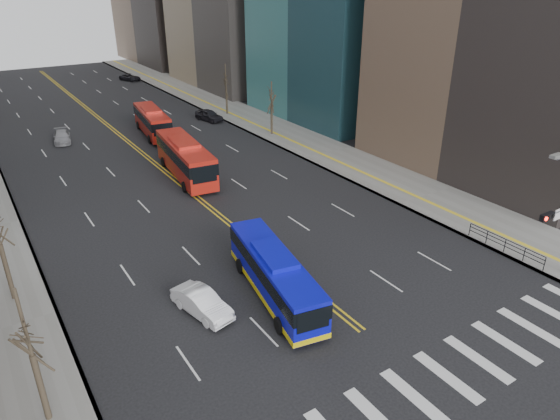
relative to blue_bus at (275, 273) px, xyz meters
The scene contains 13 objects.
ground 10.95m from the blue_bus, 77.67° to the right, with size 220.00×220.00×0.00m, color black.
sidewalk_right 39.75m from the blue_bus, 60.08° to the left, with size 7.00×130.00×0.15m, color gray.
crosswalk 10.95m from the blue_bus, 77.67° to the right, with size 26.70×4.00×0.01m.
centerline 44.51m from the blue_bus, 87.02° to the left, with size 0.55×100.00×0.01m.
pedestrian_railing 17.25m from the blue_bus, 15.40° to the right, with size 0.06×6.06×1.02m.
street_trees 24.68m from the blue_bus, 101.47° to the left, with size 35.20×47.20×7.60m.
blue_bus is the anchor object (origin of this frame).
red_bus_near 22.33m from the blue_bus, 80.61° to the left, with size 4.03×11.96×3.71m.
red_bus_far 38.00m from the blue_bus, 81.05° to the left, with size 3.80×10.79×3.37m.
car_white 4.71m from the blue_bus, 169.18° to the left, with size 1.52×4.36×1.44m, color white.
car_dark_mid 42.38m from the blue_bus, 69.74° to the left, with size 1.82×4.52×1.54m, color black.
car_silver 40.80m from the blue_bus, 96.06° to the left, with size 1.85×4.55×1.32m, color gray.
car_dark_far 75.39m from the blue_bus, 78.78° to the left, with size 2.05×4.44×1.23m, color black.
Camera 1 is at (-16.17, -11.31, 18.18)m, focal length 32.00 mm.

